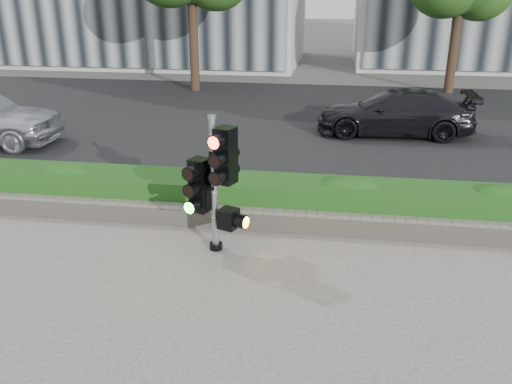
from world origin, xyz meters
TOP-DOWN VIEW (x-y plane):
  - ground at (0.00, 0.00)m, footprint 120.00×120.00m
  - road at (0.00, 10.00)m, footprint 60.00×13.00m
  - curb at (0.00, 3.15)m, footprint 60.00×0.25m
  - stone_wall at (0.00, 1.90)m, footprint 12.00×0.32m
  - hedge at (0.00, 2.55)m, footprint 12.00×1.00m
  - traffic_signal at (-0.62, 1.02)m, footprint 0.83×0.69m
  - car_dark at (2.82, 8.78)m, footprint 4.41×1.86m

SIDE VIEW (x-z plane):
  - ground at x=0.00m, z-range 0.00..0.00m
  - road at x=0.00m, z-range 0.00..0.02m
  - curb at x=0.00m, z-range 0.00..0.12m
  - stone_wall at x=0.00m, z-range 0.03..0.37m
  - hedge at x=0.00m, z-range 0.03..0.71m
  - car_dark at x=2.82m, z-range 0.02..1.29m
  - traffic_signal at x=-0.62m, z-range 0.15..2.39m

